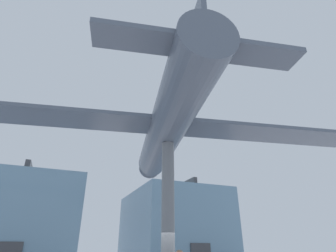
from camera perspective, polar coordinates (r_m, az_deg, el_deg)
name	(u,v)px	position (r m, az deg, el deg)	size (l,w,h in m)	color
glass_pavilion_left	(22,226)	(26.70, -29.27, -18.39)	(8.59, 11.52, 7.88)	#60849E
glass_pavilion_right	(173,230)	(28.92, 1.02, -21.63)	(8.59, 11.52, 7.88)	#60849E
support_pylon_central	(168,214)	(11.78, 0.00, -18.65)	(0.57, 0.57, 6.46)	slate
suspended_airplane	(167,128)	(13.16, -0.21, -0.44)	(20.41, 14.39, 2.84)	#4C5666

